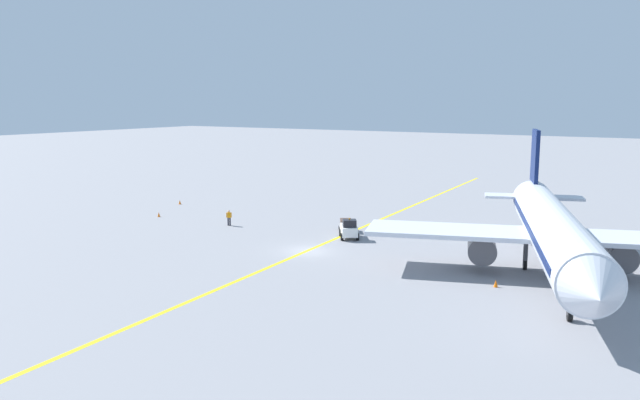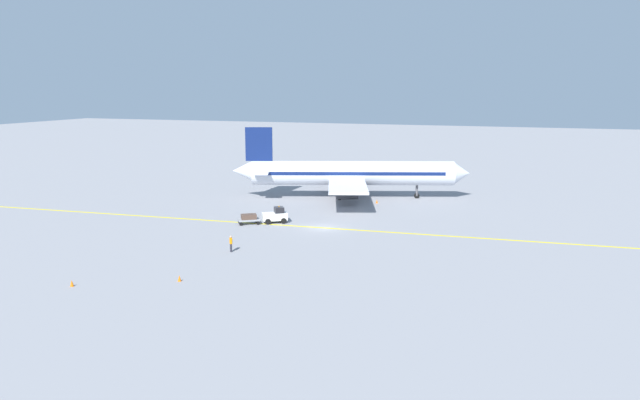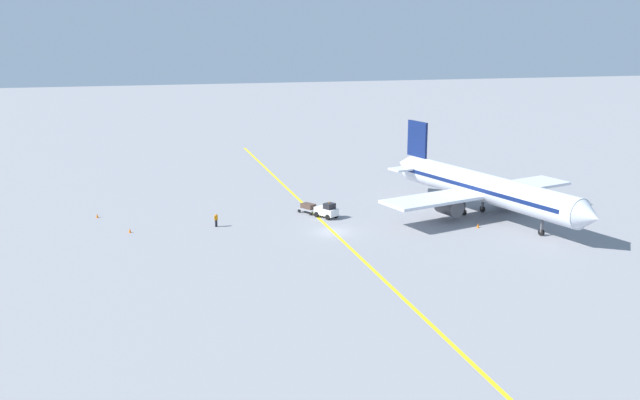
{
  "view_description": "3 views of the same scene",
  "coord_description": "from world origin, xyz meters",
  "px_view_note": "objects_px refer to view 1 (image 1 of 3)",
  "views": [
    {
      "loc": [
        -29.36,
        45.83,
        13.36
      ],
      "look_at": [
        -0.44,
        -1.51,
        4.46
      ],
      "focal_mm": 35.0,
      "sensor_mm": 36.0,
      "label": 1
    },
    {
      "loc": [
        68.24,
        23.65,
        16.62
      ],
      "look_at": [
        3.11,
        0.69,
        3.95
      ],
      "focal_mm": 35.0,
      "sensor_mm": 36.0,
      "label": 2
    },
    {
      "loc": [
        20.1,
        82.87,
        25.06
      ],
      "look_at": [
        1.96,
        1.62,
        4.41
      ],
      "focal_mm": 42.0,
      "sensor_mm": 36.0,
      "label": 3
    }
  ],
  "objects_px": {
    "baggage_tug_white": "(349,229)",
    "traffic_cone_by_wingtip": "(159,215)",
    "traffic_cone_near_nose": "(180,202)",
    "traffic_cone_mid_apron": "(496,283)",
    "airplane_at_gate": "(551,229)",
    "baggage_cart_trailing": "(346,224)",
    "ground_crew_worker": "(229,217)"
  },
  "relations": [
    {
      "from": "ground_crew_worker",
      "to": "airplane_at_gate",
      "type": "bearing_deg",
      "value": 175.72
    },
    {
      "from": "baggage_tug_white",
      "to": "ground_crew_worker",
      "type": "bearing_deg",
      "value": 4.8
    },
    {
      "from": "ground_crew_worker",
      "to": "traffic_cone_mid_apron",
      "type": "height_order",
      "value": "ground_crew_worker"
    },
    {
      "from": "ground_crew_worker",
      "to": "traffic_cone_by_wingtip",
      "type": "relative_size",
      "value": 3.05
    },
    {
      "from": "baggage_tug_white",
      "to": "baggage_cart_trailing",
      "type": "bearing_deg",
      "value": -56.15
    },
    {
      "from": "airplane_at_gate",
      "to": "traffic_cone_near_nose",
      "type": "bearing_deg",
      "value": -11.75
    },
    {
      "from": "baggage_tug_white",
      "to": "traffic_cone_near_nose",
      "type": "bearing_deg",
      "value": -12.44
    },
    {
      "from": "baggage_cart_trailing",
      "to": "traffic_cone_near_nose",
      "type": "xyz_separation_m",
      "value": [
        26.67,
        -3.55,
        -0.49
      ]
    },
    {
      "from": "ground_crew_worker",
      "to": "traffic_cone_mid_apron",
      "type": "bearing_deg",
      "value": 166.56
    },
    {
      "from": "traffic_cone_mid_apron",
      "to": "traffic_cone_near_nose",
      "type": "bearing_deg",
      "value": -18.15
    },
    {
      "from": "ground_crew_worker",
      "to": "traffic_cone_near_nose",
      "type": "relative_size",
      "value": 3.05
    },
    {
      "from": "traffic_cone_near_nose",
      "to": "traffic_cone_mid_apron",
      "type": "distance_m",
      "value": 47.69
    },
    {
      "from": "airplane_at_gate",
      "to": "baggage_tug_white",
      "type": "relative_size",
      "value": 10.4
    },
    {
      "from": "baggage_cart_trailing",
      "to": "traffic_cone_near_nose",
      "type": "distance_m",
      "value": 26.91
    },
    {
      "from": "traffic_cone_mid_apron",
      "to": "traffic_cone_by_wingtip",
      "type": "xyz_separation_m",
      "value": [
        41.11,
        -7.06,
        0.0
      ]
    },
    {
      "from": "airplane_at_gate",
      "to": "ground_crew_worker",
      "type": "bearing_deg",
      "value": -4.28
    },
    {
      "from": "traffic_cone_by_wingtip",
      "to": "airplane_at_gate",
      "type": "bearing_deg",
      "value": 177.14
    },
    {
      "from": "ground_crew_worker",
      "to": "traffic_cone_by_wingtip",
      "type": "bearing_deg",
      "value": 1.82
    },
    {
      "from": "traffic_cone_mid_apron",
      "to": "baggage_cart_trailing",
      "type": "bearing_deg",
      "value": -31.23
    },
    {
      "from": "baggage_tug_white",
      "to": "traffic_cone_near_nose",
      "type": "distance_m",
      "value": 29.2
    },
    {
      "from": "airplane_at_gate",
      "to": "baggage_tug_white",
      "type": "xyz_separation_m",
      "value": [
        19.48,
        -3.7,
        -2.81
      ]
    },
    {
      "from": "airplane_at_gate",
      "to": "baggage_tug_white",
      "type": "bearing_deg",
      "value": -10.74
    },
    {
      "from": "baggage_tug_white",
      "to": "baggage_cart_trailing",
      "type": "distance_m",
      "value": 3.3
    },
    {
      "from": "traffic_cone_by_wingtip",
      "to": "traffic_cone_mid_apron",
      "type": "bearing_deg",
      "value": 170.25
    },
    {
      "from": "baggage_cart_trailing",
      "to": "ground_crew_worker",
      "type": "bearing_deg",
      "value": 17.75
    },
    {
      "from": "baggage_cart_trailing",
      "to": "traffic_cone_mid_apron",
      "type": "relative_size",
      "value": 5.34
    },
    {
      "from": "baggage_tug_white",
      "to": "traffic_cone_by_wingtip",
      "type": "distance_m",
      "value": 24.35
    },
    {
      "from": "airplane_at_gate",
      "to": "ground_crew_worker",
      "type": "relative_size",
      "value": 20.6
    },
    {
      "from": "baggage_cart_trailing",
      "to": "traffic_cone_mid_apron",
      "type": "xyz_separation_m",
      "value": [
        -18.65,
        11.31,
        -0.49
      ]
    },
    {
      "from": "airplane_at_gate",
      "to": "traffic_cone_mid_apron",
      "type": "bearing_deg",
      "value": 61.28
    },
    {
      "from": "traffic_cone_near_nose",
      "to": "traffic_cone_mid_apron",
      "type": "height_order",
      "value": "same"
    },
    {
      "from": "baggage_tug_white",
      "to": "traffic_cone_by_wingtip",
      "type": "height_order",
      "value": "baggage_tug_white"
    }
  ]
}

